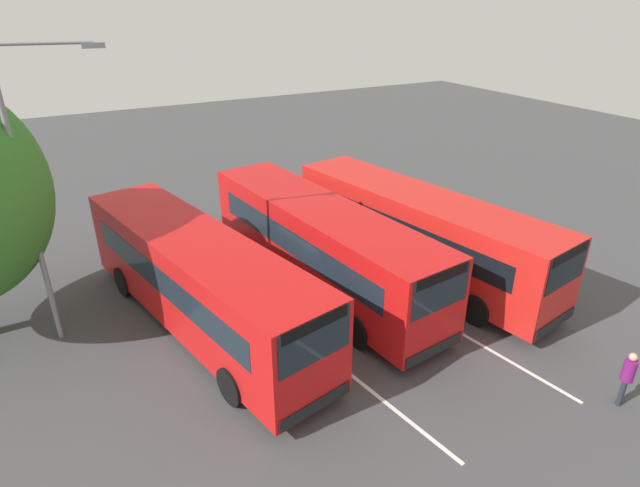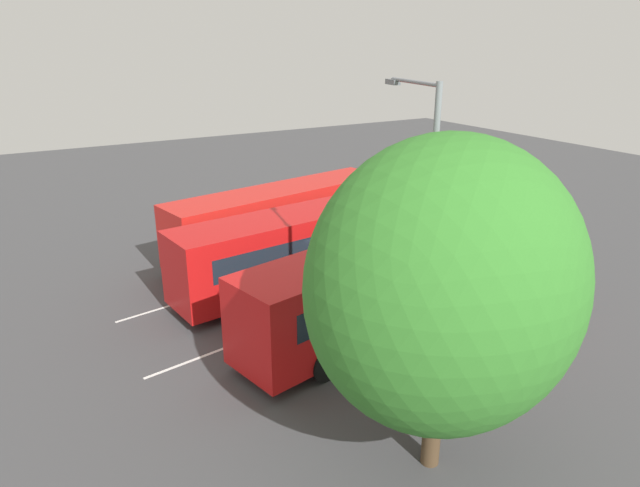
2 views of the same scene
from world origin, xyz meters
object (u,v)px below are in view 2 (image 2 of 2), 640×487
Objects in this scene: pedestrian at (416,208)px; street_lamp at (424,231)px; bus_center_left at (305,245)px; bus_center_right at (281,218)px; depot_tree at (444,286)px; bus_far_left at (380,282)px.

street_lamp is at bearing 28.60° from pedestrian.
bus_center_right is (0.80, 3.80, 0.00)m from bus_center_left.
bus_center_right is 15.22m from depot_tree.
bus_far_left is 1.00× the size of bus_center_left.
bus_far_left is 1.45× the size of depot_tree.
depot_tree is at bearing 29.87° from pedestrian.
bus_far_left and bus_center_right have the same top height.
bus_center_right is 1.45× the size of depot_tree.
bus_far_left is 1.00× the size of bus_center_right.
street_lamp reaches higher than pedestrian.
bus_center_right is at bearing -20.48° from pedestrian.
bus_far_left and bus_center_left have the same top height.
pedestrian is at bearing 51.79° from depot_tree.
pedestrian is at bearing -8.75° from bus_center_right.
bus_far_left is 7.45m from depot_tree.
street_lamp reaches higher than bus_center_left.
bus_center_right is at bearing 77.31° from depot_tree.
bus_far_left is at bearing 64.74° from depot_tree.
bus_center_right is at bearing 71.47° from bus_center_left.
bus_center_left is 11.44m from depot_tree.
bus_far_left is 1.32× the size of street_lamp.
depot_tree reaches higher than bus_center_right.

